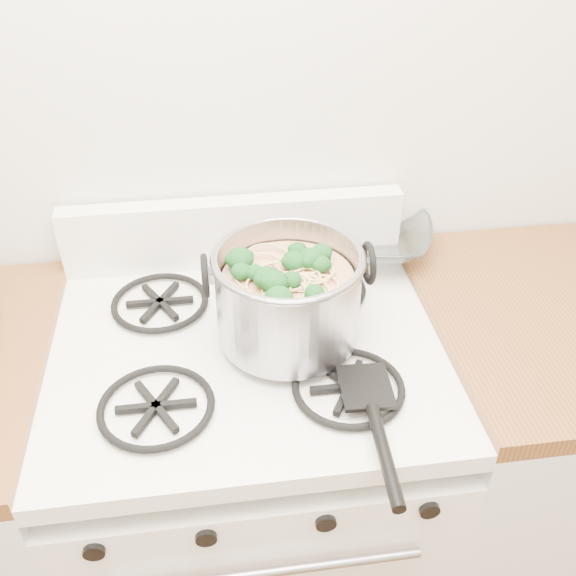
{
  "coord_description": "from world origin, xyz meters",
  "views": [
    {
      "loc": [
        -0.05,
        0.32,
        1.73
      ],
      "look_at": [
        0.08,
        1.27,
        1.03
      ],
      "focal_mm": 40.0,
      "sensor_mm": 36.0,
      "label": 1
    }
  ],
  "objects_px": {
    "glass_bowl": "(374,243)",
    "gas_range": "(254,493)",
    "stock_pot": "(288,297)",
    "spatula": "(366,384)"
  },
  "relations": [
    {
      "from": "stock_pot",
      "to": "gas_range",
      "type": "bearing_deg",
      "value": -176.89
    },
    {
      "from": "gas_range",
      "to": "glass_bowl",
      "type": "xyz_separation_m",
      "value": [
        0.32,
        0.28,
        0.5
      ]
    },
    {
      "from": "gas_range",
      "to": "stock_pot",
      "type": "bearing_deg",
      "value": 3.11
    },
    {
      "from": "gas_range",
      "to": "stock_pot",
      "type": "relative_size",
      "value": 2.97
    },
    {
      "from": "spatula",
      "to": "glass_bowl",
      "type": "bearing_deg",
      "value": 76.8
    },
    {
      "from": "glass_bowl",
      "to": "gas_range",
      "type": "bearing_deg",
      "value": -139.15
    },
    {
      "from": "stock_pot",
      "to": "spatula",
      "type": "bearing_deg",
      "value": -56.02
    },
    {
      "from": "gas_range",
      "to": "stock_pot",
      "type": "xyz_separation_m",
      "value": [
        0.08,
        0.0,
        0.58
      ]
    },
    {
      "from": "gas_range",
      "to": "spatula",
      "type": "distance_m",
      "value": 0.56
    },
    {
      "from": "gas_range",
      "to": "glass_bowl",
      "type": "relative_size",
      "value": 8.91
    }
  ]
}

